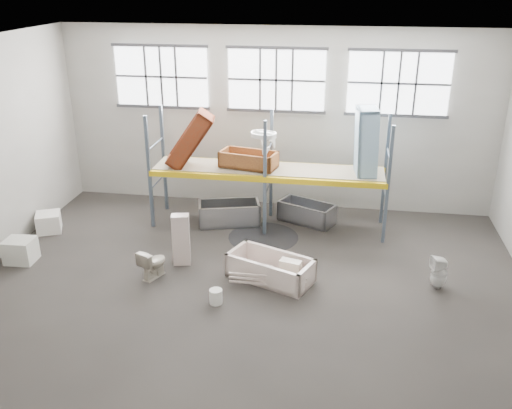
% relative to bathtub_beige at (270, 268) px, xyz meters
% --- Properties ---
extents(floor, '(12.00, 10.00, 0.10)m').
position_rel_bathtub_beige_xyz_m(floor, '(-0.45, -0.65, -0.32)').
color(floor, '#403B37').
rests_on(floor, ground).
extents(ceiling, '(12.00, 10.00, 0.10)m').
position_rel_bathtub_beige_xyz_m(ceiling, '(-0.45, -0.65, 4.78)').
color(ceiling, silver).
rests_on(ceiling, ground).
extents(wall_back, '(12.00, 0.10, 5.00)m').
position_rel_bathtub_beige_xyz_m(wall_back, '(-0.45, 4.40, 2.23)').
color(wall_back, '#9F9C94').
rests_on(wall_back, ground).
extents(wall_front, '(12.00, 0.10, 5.00)m').
position_rel_bathtub_beige_xyz_m(wall_front, '(-0.45, -5.70, 2.23)').
color(wall_front, '#A3A198').
rests_on(wall_front, ground).
extents(window_left, '(2.60, 0.04, 1.60)m').
position_rel_bathtub_beige_xyz_m(window_left, '(-3.65, 4.29, 3.33)').
color(window_left, white).
rests_on(window_left, wall_back).
extents(window_mid, '(2.60, 0.04, 1.60)m').
position_rel_bathtub_beige_xyz_m(window_mid, '(-0.45, 4.29, 3.33)').
color(window_mid, white).
rests_on(window_mid, wall_back).
extents(window_right, '(2.60, 0.04, 1.60)m').
position_rel_bathtub_beige_xyz_m(window_right, '(2.75, 4.29, 3.33)').
color(window_right, white).
rests_on(window_right, wall_back).
extents(rack_upright_la, '(0.08, 0.08, 3.00)m').
position_rel_bathtub_beige_xyz_m(rack_upright_la, '(-3.45, 2.25, 1.23)').
color(rack_upright_la, slate).
rests_on(rack_upright_la, floor).
extents(rack_upright_lb, '(0.08, 0.08, 3.00)m').
position_rel_bathtub_beige_xyz_m(rack_upright_lb, '(-3.45, 3.45, 1.23)').
color(rack_upright_lb, slate).
rests_on(rack_upright_lb, floor).
extents(rack_upright_ma, '(0.08, 0.08, 3.00)m').
position_rel_bathtub_beige_xyz_m(rack_upright_ma, '(-0.45, 2.25, 1.23)').
color(rack_upright_ma, slate).
rests_on(rack_upright_ma, floor).
extents(rack_upright_mb, '(0.08, 0.08, 3.00)m').
position_rel_bathtub_beige_xyz_m(rack_upright_mb, '(-0.45, 3.45, 1.23)').
color(rack_upright_mb, slate).
rests_on(rack_upright_mb, floor).
extents(rack_upright_ra, '(0.08, 0.08, 3.00)m').
position_rel_bathtub_beige_xyz_m(rack_upright_ra, '(2.55, 2.25, 1.23)').
color(rack_upright_ra, slate).
rests_on(rack_upright_ra, floor).
extents(rack_upright_rb, '(0.08, 0.08, 3.00)m').
position_rel_bathtub_beige_xyz_m(rack_upright_rb, '(2.55, 3.45, 1.23)').
color(rack_upright_rb, slate).
rests_on(rack_upright_rb, floor).
extents(rack_beam_front, '(6.00, 0.10, 0.14)m').
position_rel_bathtub_beige_xyz_m(rack_beam_front, '(-0.45, 2.25, 1.23)').
color(rack_beam_front, yellow).
rests_on(rack_beam_front, floor).
extents(rack_beam_back, '(6.00, 0.10, 0.14)m').
position_rel_bathtub_beige_xyz_m(rack_beam_back, '(-0.45, 3.45, 1.23)').
color(rack_beam_back, yellow).
rests_on(rack_beam_back, floor).
extents(shelf_deck, '(5.90, 1.10, 0.03)m').
position_rel_bathtub_beige_xyz_m(shelf_deck, '(-0.45, 2.85, 1.31)').
color(shelf_deck, gray).
rests_on(shelf_deck, floor).
extents(wet_patch, '(1.80, 1.80, 0.00)m').
position_rel_bathtub_beige_xyz_m(wet_patch, '(-0.45, 2.05, -0.27)').
color(wet_patch, black).
rests_on(wet_patch, floor).
extents(bathtub_beige, '(2.04, 1.50, 0.54)m').
position_rel_bathtub_beige_xyz_m(bathtub_beige, '(0.00, 0.00, 0.00)').
color(bathtub_beige, beige).
rests_on(bathtub_beige, floor).
extents(cistern_spare, '(0.51, 0.34, 0.44)m').
position_rel_bathtub_beige_xyz_m(cistern_spare, '(0.45, -0.03, 0.01)').
color(cistern_spare, beige).
rests_on(cistern_spare, bathtub_beige).
extents(sink_in_tub, '(0.51, 0.51, 0.16)m').
position_rel_bathtub_beige_xyz_m(sink_in_tub, '(-0.13, -0.01, -0.11)').
color(sink_in_tub, beige).
rests_on(sink_in_tub, bathtub_beige).
extents(toilet_beige, '(0.63, 0.77, 0.69)m').
position_rel_bathtub_beige_xyz_m(toilet_beige, '(-2.57, -0.32, 0.07)').
color(toilet_beige, beige).
rests_on(toilet_beige, floor).
extents(cistern_tall, '(0.44, 0.33, 1.22)m').
position_rel_bathtub_beige_xyz_m(cistern_tall, '(-2.12, 0.38, 0.34)').
color(cistern_tall, beige).
rests_on(cistern_tall, floor).
extents(toilet_white, '(0.42, 0.41, 0.75)m').
position_rel_bathtub_beige_xyz_m(toilet_white, '(3.59, 0.18, 0.10)').
color(toilet_white, white).
rests_on(toilet_white, floor).
extents(steel_tub_left, '(1.76, 1.15, 0.59)m').
position_rel_bathtub_beige_xyz_m(steel_tub_left, '(-1.49, 2.76, 0.02)').
color(steel_tub_left, '#B7BABF').
rests_on(steel_tub_left, floor).
extents(steel_tub_right, '(1.62, 1.23, 0.54)m').
position_rel_bathtub_beige_xyz_m(steel_tub_right, '(0.56, 3.19, -0.00)').
color(steel_tub_right, '#B4B6BE').
rests_on(steel_tub_right, floor).
extents(rust_tub_flat, '(1.55, 0.96, 0.41)m').
position_rel_bathtub_beige_xyz_m(rust_tub_flat, '(-0.96, 2.81, 1.55)').
color(rust_tub_flat, olive).
rests_on(rust_tub_flat, shelf_deck).
extents(rust_tub_tilted, '(1.39, 0.95, 1.56)m').
position_rel_bathtub_beige_xyz_m(rust_tub_tilted, '(-2.47, 2.74, 2.02)').
color(rust_tub_tilted, maroon).
rests_on(rust_tub_tilted, shelf_deck).
extents(sink_on_shelf, '(0.81, 0.74, 0.59)m').
position_rel_bathtub_beige_xyz_m(sink_on_shelf, '(-0.53, 2.50, 1.82)').
color(sink_on_shelf, white).
rests_on(sink_on_shelf, rust_tub_flat).
extents(blue_tub_upright, '(0.64, 0.87, 1.74)m').
position_rel_bathtub_beige_xyz_m(blue_tub_upright, '(1.98, 2.82, 2.12)').
color(blue_tub_upright, '#8BB2CF').
rests_on(blue_tub_upright, shelf_deck).
extents(bucket, '(0.28, 0.28, 0.31)m').
position_rel_bathtub_beige_xyz_m(bucket, '(-0.96, -1.15, -0.12)').
color(bucket, silver).
rests_on(bucket, floor).
extents(carton_near, '(0.68, 0.59, 0.56)m').
position_rel_bathtub_beige_xyz_m(carton_near, '(-5.86, -0.12, 0.01)').
color(carton_near, silver).
rests_on(carton_near, floor).
extents(carton_far, '(0.79, 0.79, 0.50)m').
position_rel_bathtub_beige_xyz_m(carton_far, '(-6.04, 1.52, -0.02)').
color(carton_far, white).
rests_on(carton_far, floor).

